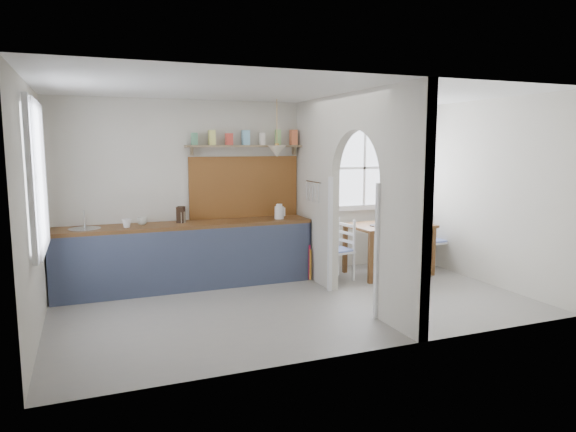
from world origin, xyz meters
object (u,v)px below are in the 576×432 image
object	(u,v)px
dining_table	(388,249)
chair_right	(432,240)
kettle	(279,211)
vase	(386,216)
chair_left	(336,250)

from	to	relation	value
dining_table	chair_right	size ratio (longest dim) A/B	1.37
kettle	vase	size ratio (longest dim) A/B	1.24
chair_left	kettle	bearing A→B (deg)	-124.53
chair_left	chair_right	xyz separation A→B (m)	(1.77, 0.09, 0.00)
dining_table	kettle	size ratio (longest dim) A/B	5.75
vase	kettle	bearing A→B (deg)	176.56
chair_right	chair_left	bearing A→B (deg)	87.11
chair_right	kettle	distance (m)	2.61
dining_table	chair_left	world-z (taller)	chair_left
chair_left	chair_right	world-z (taller)	chair_right
chair_left	kettle	size ratio (longest dim) A/B	4.16
chair_right	kettle	xyz separation A→B (m)	(-2.54, 0.24, 0.56)
dining_table	vase	world-z (taller)	vase
kettle	vase	xyz separation A→B (m)	(1.75, -0.11, -0.15)
vase	dining_table	bearing A→B (deg)	-112.12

